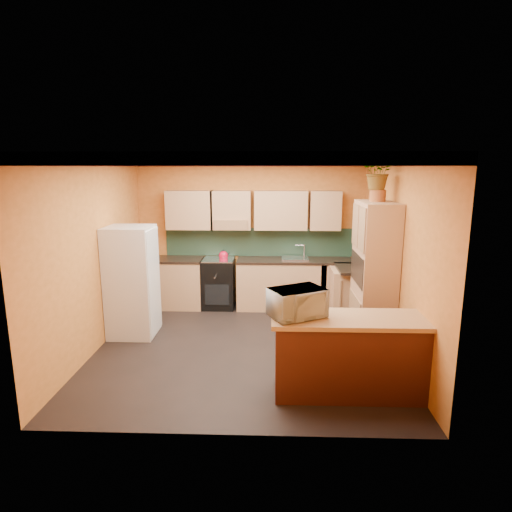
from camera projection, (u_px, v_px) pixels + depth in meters
The scene contains 15 objects.
room_shell at pixel (246, 201), 6.08m from camera, with size 4.24×4.24×2.72m.
base_cabinets_back at pixel (252, 284), 7.91m from camera, with size 3.65×0.60×0.88m, color tan.
countertop_back at pixel (252, 260), 7.81m from camera, with size 3.65×0.62×0.04m, color black.
stove at pixel (219, 283), 7.92m from camera, with size 0.58×0.58×0.91m, color black.
kettle at pixel (223, 255), 7.76m from camera, with size 0.17×0.17×0.18m, color red, non-canonical shape.
sink at pixel (295, 258), 7.78m from camera, with size 0.48×0.40×0.03m, color silver.
base_cabinets_right at pixel (354, 295), 7.24m from camera, with size 0.60×0.80×0.88m, color tan.
countertop_right at pixel (356, 269), 7.15m from camera, with size 0.62×0.80×0.04m, color black.
fridge at pixel (132, 282), 6.54m from camera, with size 0.68×0.66×1.70m, color silver.
pantry at pixel (374, 276), 6.09m from camera, with size 0.48×0.90×2.10m, color tan.
fern_pot at pixel (378, 196), 5.91m from camera, with size 0.22×0.22×0.16m, color #964D24.
fern at pixel (379, 171), 5.84m from camera, with size 0.45×0.39×0.51m, color tan.
breakfast_bar at pixel (355, 358), 4.86m from camera, with size 1.80×0.55×0.88m, color #451A10.
bar_top at pixel (356, 319), 4.76m from camera, with size 1.90×0.65×0.05m, color tan.
microwave at pixel (297, 303), 4.75m from camera, with size 0.59×0.40×0.32m, color silver.
Camera 1 is at (0.38, -5.82, 2.57)m, focal length 30.00 mm.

